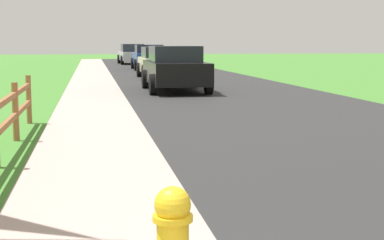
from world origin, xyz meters
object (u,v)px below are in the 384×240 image
Objects in this scene: parked_car_blue at (149,57)px; parked_car_beige at (161,62)px; parked_car_silver at (132,54)px; parked_suv_black at (175,69)px.

parked_car_beige is at bearing -91.99° from parked_car_blue.
parked_car_blue is 9.73m from parked_car_silver.
parked_car_blue is at bearing 88.01° from parked_car_beige.
parked_car_silver is at bearing 89.26° from parked_suv_black.
parked_car_beige is at bearing -89.84° from parked_car_silver.
parked_car_blue is at bearing 87.53° from parked_suv_black.
parked_car_blue is (0.32, 9.32, 0.01)m from parked_car_beige.
parked_suv_black is 1.02× the size of parked_car_blue.
parked_car_silver reaches higher than parked_car_blue.
parked_suv_black reaches higher than parked_car_silver.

